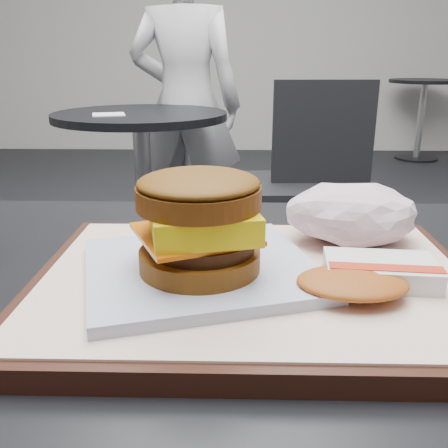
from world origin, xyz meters
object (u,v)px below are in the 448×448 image
Objects in this scene: neighbor_chair at (290,175)px; hash_brown at (368,276)px; patron at (186,105)px; neighbor_table at (143,161)px; crumpled_wrapper at (352,214)px; serving_tray at (254,284)px; breakfast_sandwich at (200,234)px.

hash_brown is at bearing -93.99° from neighbor_chair.
neighbor_chair is 0.60× the size of patron.
neighbor_table is at bearing 174.72° from neighbor_chair.
hash_brown reaches higher than neighbor_table.
crumpled_wrapper is (0.01, 0.11, 0.02)m from hash_brown.
crumpled_wrapper is at bearing 40.07° from serving_tray.
hash_brown is 0.08× the size of patron.
crumpled_wrapper reaches higher than serving_tray.
patron is at bearing 100.40° from crumpled_wrapper.
breakfast_sandwich is at bearing -77.69° from neighbor_table.
neighbor_table is at bearing 102.31° from breakfast_sandwich.
hash_brown is (0.09, -0.02, 0.02)m from serving_tray.
hash_brown is 0.93× the size of crumpled_wrapper.
neighbor_chair is 0.70m from patron.
breakfast_sandwich is at bearing 173.60° from hash_brown.
serving_tray is 0.14m from crumpled_wrapper.
neighbor_table is (-0.41, 1.64, -0.23)m from serving_tray.
crumpled_wrapper is at bearing 32.63° from breakfast_sandwich.
serving_tray is 2.92× the size of crumpled_wrapper.
breakfast_sandwich is 0.31× the size of neighbor_table.
neighbor_table is at bearing 106.60° from hash_brown.
crumpled_wrapper is (0.10, 0.08, 0.04)m from serving_tray.
breakfast_sandwich reaches higher than neighbor_chair.
breakfast_sandwich is at bearing 102.78° from patron.
breakfast_sandwich is 1.90× the size of hash_brown.
patron reaches higher than serving_tray.
patron is (-0.46, 0.47, 0.23)m from neighbor_chair.
serving_tray is at bearing -76.10° from neighbor_table.
breakfast_sandwich is 2.07m from patron.
neighbor_table is 0.47m from patron.
neighbor_chair is (0.11, 1.61, -0.29)m from hash_brown.
neighbor_chair is at bearing 81.14° from breakfast_sandwich.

